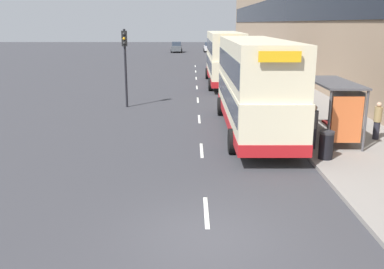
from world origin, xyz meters
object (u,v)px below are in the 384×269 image
(double_decker_bus_near, at_px, (254,84))
(pedestrian_2, at_px, (338,110))
(pedestrian_3, at_px, (378,120))
(litter_bin, at_px, (326,145))
(bus_shelter, at_px, (339,100))
(double_decker_bus_ahead, at_px, (224,57))
(car_0, at_px, (220,59))
(traffic_light_far_kerb, at_px, (125,55))
(pedestrian_at_shelter, at_px, (291,102))
(car_2, at_px, (177,47))
(pedestrian_1, at_px, (313,127))
(car_1, at_px, (210,47))

(double_decker_bus_near, xyz_separation_m, pedestrian_2, (4.12, 0.32, -1.29))
(pedestrian_2, distance_m, pedestrian_3, 2.36)
(pedestrian_2, relative_size, litter_bin, 1.60)
(bus_shelter, distance_m, double_decker_bus_ahead, 18.52)
(bus_shelter, bearing_deg, double_decker_bus_ahead, 100.83)
(car_0, bearing_deg, traffic_light_far_kerb, -105.80)
(pedestrian_2, xyz_separation_m, pedestrian_3, (0.97, -2.16, -0.03))
(pedestrian_at_shelter, bearing_deg, double_decker_bus_near, -130.70)
(pedestrian_3, bearing_deg, traffic_light_far_kerb, 146.15)
(car_2, relative_size, pedestrian_3, 2.49)
(car_0, bearing_deg, pedestrian_at_shelter, -85.99)
(car_0, relative_size, litter_bin, 3.71)
(pedestrian_at_shelter, xyz_separation_m, litter_bin, (-0.36, -7.44, -0.27))
(pedestrian_at_shelter, xyz_separation_m, pedestrian_2, (1.69, -2.51, 0.06))
(car_2, bearing_deg, pedestrian_at_shelter, 98.43)
(bus_shelter, xyz_separation_m, pedestrian_1, (-1.37, -1.30, -0.83))
(pedestrian_2, bearing_deg, double_decker_bus_near, -175.55)
(pedestrian_at_shelter, relative_size, pedestrian_3, 0.97)
(bus_shelter, relative_size, car_0, 1.08)
(bus_shelter, distance_m, pedestrian_3, 2.02)
(car_2, distance_m, traffic_light_far_kerb, 50.91)
(pedestrian_1, bearing_deg, double_decker_bus_near, 120.34)
(pedestrian_3, distance_m, traffic_light_far_kerb, 14.58)
(pedestrian_1, relative_size, traffic_light_far_kerb, 0.38)
(double_decker_bus_near, height_order, pedestrian_at_shelter, double_decker_bus_near)
(car_2, relative_size, pedestrian_1, 2.28)
(double_decker_bus_ahead, bearing_deg, double_decker_bus_near, -89.35)
(car_2, bearing_deg, car_1, -167.12)
(car_0, distance_m, car_2, 25.84)
(double_decker_bus_ahead, xyz_separation_m, pedestrian_1, (2.11, -19.49, -1.24))
(double_decker_bus_ahead, bearing_deg, litter_bin, -83.80)
(litter_bin, bearing_deg, double_decker_bus_near, 114.26)
(litter_bin, bearing_deg, pedestrian_2, 67.41)
(double_decker_bus_ahead, height_order, pedestrian_3, double_decker_bus_ahead)
(double_decker_bus_near, distance_m, pedestrian_3, 5.57)
(car_0, height_order, pedestrian_at_shelter, pedestrian_at_shelter)
(car_1, relative_size, pedestrian_at_shelter, 2.67)
(litter_bin, bearing_deg, double_decker_bus_ahead, 96.20)
(car_1, xyz_separation_m, pedestrian_3, (4.83, -60.21, 0.12))
(traffic_light_far_kerb, bearing_deg, pedestrian_1, -47.14)
(car_0, relative_size, pedestrian_3, 2.40)
(traffic_light_far_kerb, bearing_deg, car_0, 74.20)
(bus_shelter, bearing_deg, car_1, 92.87)
(double_decker_bus_near, relative_size, double_decker_bus_ahead, 1.01)
(bus_shelter, bearing_deg, double_decker_bus_near, 148.81)
(bus_shelter, xyz_separation_m, traffic_light_far_kerb, (-10.17, 8.19, 1.28))
(double_decker_bus_ahead, bearing_deg, car_0, 87.87)
(traffic_light_far_kerb, bearing_deg, litter_bin, -50.34)
(double_decker_bus_near, relative_size, litter_bin, 10.75)
(car_1, bearing_deg, pedestrian_3, -85.42)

